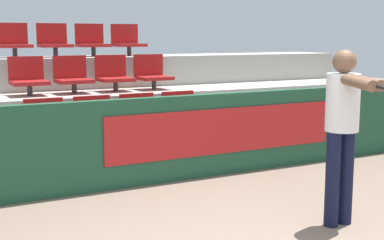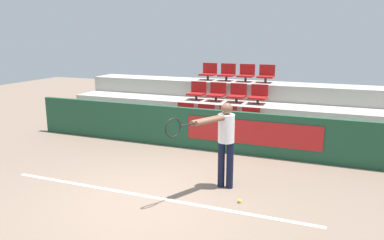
{
  "view_description": "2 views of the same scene",
  "coord_description": "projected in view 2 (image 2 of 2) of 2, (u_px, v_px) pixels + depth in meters",
  "views": [
    {
      "loc": [
        -2.29,
        -2.48,
        1.73
      ],
      "look_at": [
        0.05,
        1.98,
        0.94
      ],
      "focal_mm": 50.0,
      "sensor_mm": 36.0,
      "label": 1
    },
    {
      "loc": [
        2.97,
        -5.26,
        2.81
      ],
      "look_at": [
        0.21,
        1.69,
        1.1
      ],
      "focal_mm": 35.0,
      "sensor_mm": 36.0,
      "label": 2
    }
  ],
  "objects": [
    {
      "name": "stadium_chair_3",
      "position": [
        250.0,
        119.0,
        9.51
      ],
      "size": [
        0.47,
        0.45,
        0.52
      ],
      "color": "#333333",
      "rests_on": "bleacher_tier_front"
    },
    {
      "name": "bleacher_tier_back",
      "position": [
        235.0,
        104.0,
        11.54
      ],
      "size": [
        9.55,
        1.01,
        1.41
      ],
      "color": "#ADA89E",
      "rests_on": "ground"
    },
    {
      "name": "stadium_chair_10",
      "position": [
        246.0,
        74.0,
        11.34
      ],
      "size": [
        0.47,
        0.45,
        0.52
      ],
      "color": "#333333",
      "rests_on": "bleacher_tier_back"
    },
    {
      "name": "tennis_ball",
      "position": [
        240.0,
        201.0,
        6.39
      ],
      "size": [
        0.07,
        0.07,
        0.07
      ],
      "color": "#CCDB33",
      "rests_on": "ground"
    },
    {
      "name": "bleacher_tier_middle",
      "position": [
        225.0,
        118.0,
        10.69
      ],
      "size": [
        9.55,
        1.01,
        0.94
      ],
      "color": "#ADA89E",
      "rests_on": "ground"
    },
    {
      "name": "bleacher_tier_front",
      "position": [
        214.0,
        135.0,
        9.83
      ],
      "size": [
        9.55,
        1.01,
        0.47
      ],
      "color": "#ADA89E",
      "rests_on": "ground"
    },
    {
      "name": "ground_plane",
      "position": [
        145.0,
        201.0,
        6.46
      ],
      "size": [
        30.0,
        30.0,
        0.0
      ],
      "primitive_type": "plane",
      "color": "#7A6656"
    },
    {
      "name": "stadium_chair_11",
      "position": [
        266.0,
        75.0,
        11.12
      ],
      "size": [
        0.47,
        0.45,
        0.52
      ],
      "color": "#333333",
      "rests_on": "bleacher_tier_back"
    },
    {
      "name": "stadium_chair_6",
      "position": [
        237.0,
        94.0,
        10.53
      ],
      "size": [
        0.47,
        0.45,
        0.52
      ],
      "color": "#333333",
      "rests_on": "bleacher_tier_middle"
    },
    {
      "name": "court_baseline",
      "position": [
        150.0,
        197.0,
        6.62
      ],
      "size": [
        5.92,
        0.08,
        0.01
      ],
      "color": "white",
      "rests_on": "ground"
    },
    {
      "name": "stadium_chair_7",
      "position": [
        258.0,
        95.0,
        10.31
      ],
      "size": [
        0.47,
        0.45,
        0.52
      ],
      "color": "#333333",
      "rests_on": "bleacher_tier_middle"
    },
    {
      "name": "stadium_chair_4",
      "position": [
        197.0,
        92.0,
        10.97
      ],
      "size": [
        0.47,
        0.45,
        0.52
      ],
      "color": "#333333",
      "rests_on": "bleacher_tier_middle"
    },
    {
      "name": "stadium_chair_8",
      "position": [
        209.0,
        72.0,
        11.77
      ],
      "size": [
        0.47,
        0.45,
        0.52
      ],
      "color": "#333333",
      "rests_on": "bleacher_tier_back"
    },
    {
      "name": "stadium_chair_1",
      "position": [
        205.0,
        116.0,
        9.94
      ],
      "size": [
        0.47,
        0.45,
        0.52
      ],
      "color": "#333333",
      "rests_on": "bleacher_tier_front"
    },
    {
      "name": "barrier_wall",
      "position": [
        208.0,
        130.0,
        9.23
      ],
      "size": [
        9.95,
        0.14,
        1.03
      ],
      "color": "#1E4C33",
      "rests_on": "ground"
    },
    {
      "name": "stadium_chair_5",
      "position": [
        217.0,
        93.0,
        10.75
      ],
      "size": [
        0.47,
        0.45,
        0.52
      ],
      "color": "#333333",
      "rests_on": "bleacher_tier_middle"
    },
    {
      "name": "stadium_chair_2",
      "position": [
        227.0,
        117.0,
        9.72
      ],
      "size": [
        0.47,
        0.45,
        0.52
      ],
      "color": "#333333",
      "rests_on": "bleacher_tier_front"
    },
    {
      "name": "tennis_player",
      "position": [
        223.0,
        137.0,
        6.78
      ],
      "size": [
        0.78,
        1.42,
        1.62
      ],
      "rotation": [
        0.0,
        0.0,
        -0.46
      ],
      "color": "black",
      "rests_on": "ground"
    },
    {
      "name": "stadium_chair_0",
      "position": [
        184.0,
        114.0,
        10.16
      ],
      "size": [
        0.47,
        0.45,
        0.52
      ],
      "color": "#333333",
      "rests_on": "bleacher_tier_front"
    },
    {
      "name": "stadium_chair_9",
      "position": [
        227.0,
        73.0,
        11.55
      ],
      "size": [
        0.47,
        0.45,
        0.52
      ],
      "color": "#333333",
      "rests_on": "bleacher_tier_back"
    }
  ]
}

